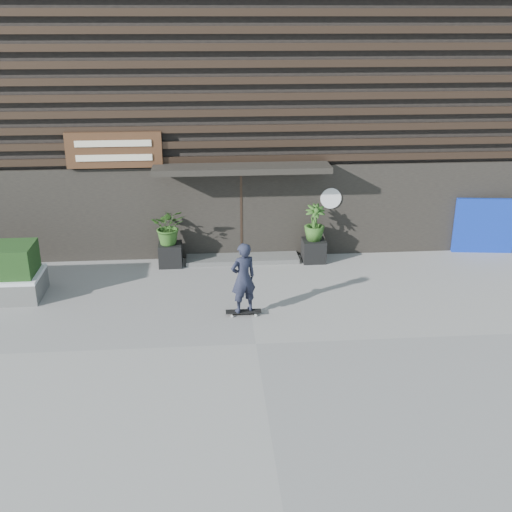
{
  "coord_description": "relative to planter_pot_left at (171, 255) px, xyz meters",
  "views": [
    {
      "loc": [
        -0.88,
        -10.92,
        6.12
      ],
      "look_at": [
        0.17,
        2.05,
        1.1
      ],
      "focal_mm": 43.5,
      "sensor_mm": 36.0,
      "label": 1
    }
  ],
  "objects": [
    {
      "name": "ground",
      "position": [
        1.9,
        -4.4,
        -0.3
      ],
      "size": [
        80.0,
        80.0,
        0.0
      ],
      "primitive_type": "plane",
      "color": "gray",
      "rests_on": "ground"
    },
    {
      "name": "bamboo_right",
      "position": [
        3.8,
        0.0,
        0.78
      ],
      "size": [
        0.54,
        0.54,
        0.96
      ],
      "primitive_type": "imported",
      "color": "#2D591E",
      "rests_on": "planter_pot_right"
    },
    {
      "name": "blue_tarp",
      "position": [
        8.58,
        0.3,
        0.47
      ],
      "size": [
        1.65,
        0.32,
        1.54
      ],
      "primitive_type": "cube",
      "rotation": [
        0.0,
        0.0,
        -0.12
      ],
      "color": "#0C269F",
      "rests_on": "ground"
    },
    {
      "name": "skateboarder",
      "position": [
        1.73,
        -3.08,
        0.58
      ],
      "size": [
        0.78,
        0.57,
        1.68
      ],
      "color": "black",
      "rests_on": "ground"
    },
    {
      "name": "planter_pot_right",
      "position": [
        3.8,
        0.0,
        0.0
      ],
      "size": [
        0.6,
        0.6,
        0.6
      ],
      "primitive_type": "cube",
      "color": "black",
      "rests_on": "ground"
    },
    {
      "name": "planter_pot_left",
      "position": [
        0.0,
        0.0,
        0.0
      ],
      "size": [
        0.6,
        0.6,
        0.6
      ],
      "primitive_type": "cube",
      "color": "black",
      "rests_on": "ground"
    },
    {
      "name": "entrance_step",
      "position": [
        1.9,
        0.2,
        -0.24
      ],
      "size": [
        3.0,
        0.8,
        0.12
      ],
      "primitive_type": "cube",
      "color": "#50514E",
      "rests_on": "ground"
    },
    {
      "name": "building",
      "position": [
        1.9,
        5.56,
        3.69
      ],
      "size": [
        18.0,
        11.0,
        8.0
      ],
      "color": "black",
      "rests_on": "ground"
    },
    {
      "name": "bamboo_left",
      "position": [
        0.0,
        0.0,
        0.78
      ],
      "size": [
        0.86,
        0.75,
        0.96
      ],
      "primitive_type": "imported",
      "color": "#2D591E",
      "rests_on": "planter_pot_left"
    }
  ]
}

